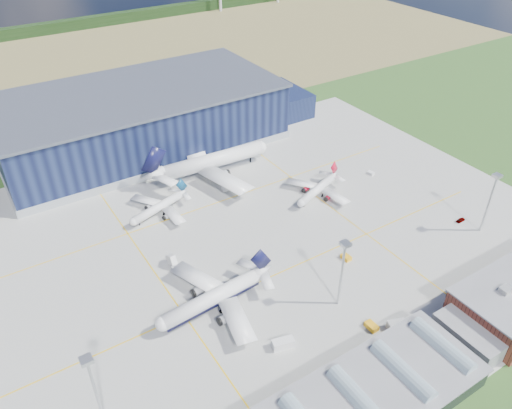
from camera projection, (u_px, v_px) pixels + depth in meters
name	position (u px, v px, depth m)	size (l,w,h in m)	color
ground	(254.00, 259.00, 162.71)	(600.00, 600.00, 0.00)	#2B5520
apron	(238.00, 243.00, 169.63)	(220.00, 160.00, 0.08)	gray
farmland	(68.00, 66.00, 315.14)	(600.00, 220.00, 0.01)	olive
treeline	(37.00, 30.00, 368.30)	(600.00, 8.00, 8.00)	black
hangar	(146.00, 120.00, 223.04)	(145.00, 62.00, 26.10)	#0F1534
glass_concourse	(369.00, 399.00, 116.19)	(78.00, 23.00, 8.60)	black
light_mast_west	(93.00, 381.00, 106.55)	(2.60, 2.60, 23.00)	#B4B7BB
light_mast_center	(343.00, 264.00, 137.59)	(2.60, 2.60, 23.00)	#B4B7BB
light_mast_east	(492.00, 194.00, 166.40)	(2.60, 2.60, 23.00)	#B4B7BB
airliner_navy	(211.00, 292.00, 140.94)	(40.25, 39.38, 13.13)	white
airliner_red	(317.00, 186.00, 190.40)	(28.89, 28.26, 9.42)	white
airliner_widebody	(213.00, 154.00, 202.23)	(56.28, 55.06, 18.35)	white
airliner_regional	(157.00, 204.00, 180.61)	(28.23, 27.62, 9.21)	white
gse_tug_a	(371.00, 326.00, 138.14)	(2.32, 3.80, 1.58)	#FAAC15
gse_tug_b	(346.00, 257.00, 162.21)	(2.25, 3.37, 1.46)	#FAAC15
gse_van_a	(283.00, 344.00, 132.54)	(2.61, 5.97, 2.61)	white
gse_cart_a	(371.00, 173.00, 206.17)	(1.87, 2.80, 1.21)	white
gse_van_c	(397.00, 325.00, 137.94)	(2.47, 5.14, 2.47)	white
airstair	(172.00, 262.00, 159.42)	(1.85, 4.62, 2.95)	white
car_a	(461.00, 220.00, 179.29)	(1.53, 3.81, 1.30)	#99999E
car_b	(502.00, 272.00, 156.62)	(1.22, 3.49, 1.15)	#99999E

